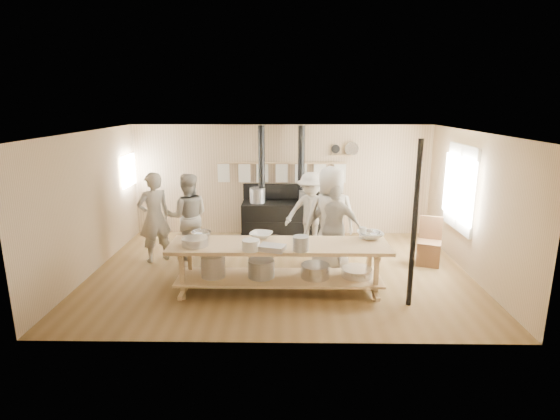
{
  "coord_description": "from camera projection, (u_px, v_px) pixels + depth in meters",
  "views": [
    {
      "loc": [
        0.12,
        -7.7,
        3.12
      ],
      "look_at": [
        -0.0,
        0.2,
        1.15
      ],
      "focal_mm": 28.0,
      "sensor_mm": 36.0,
      "label": 1
    }
  ],
  "objects": [
    {
      "name": "stove",
      "position": [
        281.0,
        216.0,
        10.16
      ],
      "size": [
        1.9,
        0.75,
        2.6
      ],
      "color": "black",
      "rests_on": "ground"
    },
    {
      "name": "window_right",
      "position": [
        460.0,
        188.0,
        8.4
      ],
      "size": [
        0.09,
        1.5,
        1.65
      ],
      "color": "beige",
      "rests_on": "ground"
    },
    {
      "name": "bowl_steel_a",
      "position": [
        201.0,
        234.0,
        7.48
      ],
      "size": [
        0.47,
        0.47,
        0.11
      ],
      "primitive_type": "imported",
      "rotation": [
        0.0,
        0.0,
        1.01
      ],
      "color": "silver",
      "rests_on": "prep_table"
    },
    {
      "name": "pitcher",
      "position": [
        363.0,
        233.0,
        7.43
      ],
      "size": [
        0.15,
        0.15,
        0.19
      ],
      "primitive_type": "cylinder",
      "rotation": [
        0.0,
        0.0,
        -0.25
      ],
      "color": "white",
      "rests_on": "prep_table"
    },
    {
      "name": "bucket_galv",
      "position": [
        301.0,
        244.0,
        6.8
      ],
      "size": [
        0.31,
        0.31,
        0.23
      ],
      "primitive_type": "cylinder",
      "rotation": [
        0.0,
        0.0,
        0.25
      ],
      "color": "gray",
      "rests_on": "prep_table"
    },
    {
      "name": "mixing_bowl_large",
      "position": [
        195.0,
        242.0,
        7.04
      ],
      "size": [
        0.53,
        0.53,
        0.14
      ],
      "primitive_type": "cylinder",
      "rotation": [
        0.0,
        0.0,
        0.31
      ],
      "color": "silver",
      "rests_on": "prep_table"
    },
    {
      "name": "towel_rail",
      "position": [
        282.0,
        170.0,
        10.18
      ],
      "size": [
        3.0,
        0.04,
        0.47
      ],
      "color": "tan",
      "rests_on": "ground"
    },
    {
      "name": "chair",
      "position": [
        429.0,
        251.0,
        8.56
      ],
      "size": [
        0.56,
        0.56,
        0.93
      ],
      "rotation": [
        0.0,
        0.0,
        -0.36
      ],
      "color": "brown",
      "rests_on": "ground"
    },
    {
      "name": "roasting_pan",
      "position": [
        272.0,
        248.0,
        6.82
      ],
      "size": [
        0.45,
        0.37,
        0.09
      ],
      "primitive_type": "cube",
      "rotation": [
        0.0,
        0.0,
        -0.31
      ],
      "color": "#B2B2B7",
      "rests_on": "prep_table"
    },
    {
      "name": "cook_by_window",
      "position": [
        311.0,
        212.0,
        9.22
      ],
      "size": [
        1.16,
        0.75,
        1.69
      ],
      "primitive_type": "imported",
      "rotation": [
        0.0,
        0.0,
        -0.11
      ],
      "color": "#B7AFA2",
      "rests_on": "ground"
    },
    {
      "name": "back_wall_shelf",
      "position": [
        345.0,
        151.0,
        10.08
      ],
      "size": [
        0.63,
        0.14,
        0.32
      ],
      "color": "tan",
      "rests_on": "ground"
    },
    {
      "name": "cook_right",
      "position": [
        335.0,
        228.0,
        8.1
      ],
      "size": [
        1.05,
        0.64,
        1.68
      ],
      "primitive_type": "imported",
      "rotation": [
        0.0,
        0.0,
        2.89
      ],
      "color": "#B7AFA2",
      "rests_on": "ground"
    },
    {
      "name": "ground",
      "position": [
        280.0,
        271.0,
        8.23
      ],
      "size": [
        7.0,
        7.0,
        0.0
      ],
      "primitive_type": "plane",
      "color": "brown",
      "rests_on": "ground"
    },
    {
      "name": "support_post",
      "position": [
        414.0,
        226.0,
        6.58
      ],
      "size": [
        0.08,
        0.08,
        2.6
      ],
      "primitive_type": "cylinder",
      "color": "black",
      "rests_on": "ground"
    },
    {
      "name": "cook_far_left",
      "position": [
        154.0,
        217.0,
        8.59
      ],
      "size": [
        0.78,
        0.74,
        1.8
      ],
      "primitive_type": "imported",
      "rotation": [
        0.0,
        0.0,
        3.81
      ],
      "color": "#B7AFA2",
      "rests_on": "ground"
    },
    {
      "name": "prep_table",
      "position": [
        279.0,
        263.0,
        7.23
      ],
      "size": [
        3.6,
        0.9,
        0.85
      ],
      "color": "tan",
      "rests_on": "ground"
    },
    {
      "name": "left_opening",
      "position": [
        129.0,
        171.0,
        9.83
      ],
      "size": [
        0.0,
        0.9,
        0.9
      ],
      "color": "white",
      "rests_on": "ground"
    },
    {
      "name": "room_shell",
      "position": [
        280.0,
        187.0,
        7.84
      ],
      "size": [
        7.0,
        7.0,
        7.0
      ],
      "color": "tan",
      "rests_on": "ground"
    },
    {
      "name": "bowl_steel_b",
      "position": [
        370.0,
        235.0,
        7.44
      ],
      "size": [
        0.5,
        0.5,
        0.11
      ],
      "primitive_type": "imported",
      "rotation": [
        0.0,
        0.0,
        3.84
      ],
      "color": "silver",
      "rests_on": "prep_table"
    },
    {
      "name": "cook_left",
      "position": [
        188.0,
        216.0,
        8.76
      ],
      "size": [
        0.94,
        0.79,
        1.74
      ],
      "primitive_type": "imported",
      "rotation": [
        0.0,
        0.0,
        3.3
      ],
      "color": "#B7AFA2",
      "rests_on": "ground"
    },
    {
      "name": "cook_center",
      "position": [
        331.0,
        218.0,
        8.2
      ],
      "size": [
        1.05,
        0.78,
        1.97
      ],
      "primitive_type": "imported",
      "rotation": [
        0.0,
        0.0,
        3.31
      ],
      "color": "#B7AFA2",
      "rests_on": "ground"
    },
    {
      "name": "bowl_white_b",
      "position": [
        370.0,
        235.0,
        7.44
      ],
      "size": [
        0.49,
        0.49,
        0.11
      ],
      "primitive_type": "imported",
      "rotation": [
        0.0,
        0.0,
        1.71
      ],
      "color": "white",
      "rests_on": "prep_table"
    },
    {
      "name": "deep_bowl_enamel",
      "position": [
        251.0,
        245.0,
        6.82
      ],
      "size": [
        0.33,
        0.33,
        0.17
      ],
      "primitive_type": "cylinder",
      "rotation": [
        0.0,
        0.0,
        -0.21
      ],
      "color": "white",
      "rests_on": "prep_table"
    },
    {
      "name": "bowl_white_a",
      "position": [
        261.0,
        235.0,
        7.46
      ],
      "size": [
        0.47,
        0.47,
        0.09
      ],
      "primitive_type": "imported",
      "rotation": [
        0.0,
        0.0,
        -0.27
      ],
      "color": "white",
      "rests_on": "prep_table"
    }
  ]
}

